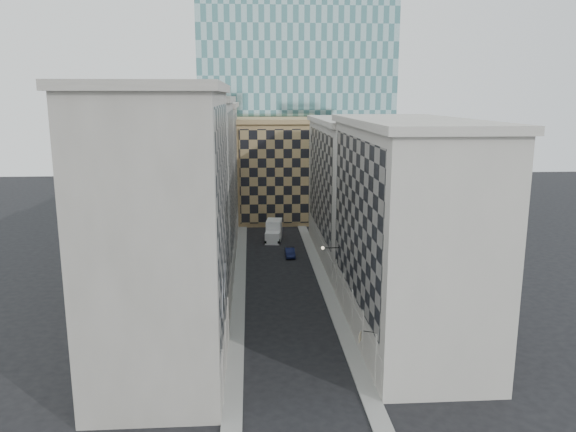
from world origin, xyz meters
name	(u,v)px	position (x,y,z in m)	size (l,w,h in m)	color
ground	(306,422)	(0.00, 0.00, 0.00)	(260.00, 260.00, 0.00)	black
sidewalk_west	(239,285)	(-5.25, 30.00, 0.07)	(1.50, 100.00, 0.15)	#979691
sidewalk_east	(324,283)	(5.25, 30.00, 0.07)	(1.50, 100.00, 0.15)	#979691
bldg_left_a	(166,227)	(-10.88, 11.00, 11.82)	(10.80, 22.80, 23.70)	gray
bldg_left_b	(192,191)	(-10.88, 33.00, 11.32)	(10.80, 22.80, 22.70)	gray
bldg_left_c	(206,171)	(-10.88, 55.00, 10.83)	(10.80, 22.80, 21.70)	gray
bldg_right_a	(405,230)	(10.88, 15.00, 10.32)	(10.80, 26.80, 20.70)	beige
bldg_right_b	(354,189)	(10.89, 42.00, 9.85)	(10.80, 28.80, 19.70)	beige
tan_block	(281,169)	(2.00, 67.90, 9.44)	(16.80, 14.80, 18.80)	tan
church_tower	(267,75)	(0.00, 82.00, 26.95)	(7.20, 7.20, 51.50)	#322D27
flagpoles_left	(224,289)	(-5.90, 6.00, 8.00)	(0.10, 6.33, 2.33)	gray
bracket_lamp	(324,248)	(4.38, 24.00, 6.20)	(1.98, 0.36, 0.36)	black
box_truck	(274,232)	(-0.12, 51.75, 1.39)	(3.07, 6.06, 3.19)	white
dark_car	(290,252)	(1.81, 42.10, 0.64)	(1.34, 3.85, 1.27)	#0F1538
shop_sign	(361,337)	(4.95, 5.68, 3.83)	(1.29, 0.72, 0.84)	black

